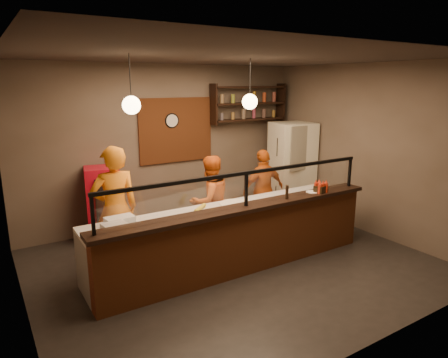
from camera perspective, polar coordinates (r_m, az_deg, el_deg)
floor at (r=6.56m, az=1.50°, el=-12.05°), size 6.00×6.00×0.00m
ceiling at (r=5.93m, az=1.70°, el=17.10°), size 6.00×6.00×0.00m
wall_back at (r=8.21m, az=-8.14°, el=4.77°), size 6.00×0.00×6.00m
wall_left at (r=5.08m, az=-27.89°, el=-2.08°), size 0.00×5.00×5.00m
wall_right at (r=8.07m, az=19.67°, el=3.97°), size 0.00×5.00×5.00m
wall_front at (r=4.26m, az=20.61°, el=-4.15°), size 6.00×0.00×6.00m
brick_patch at (r=8.22m, az=-6.85°, el=6.94°), size 1.60×0.04×1.30m
service_counter at (r=6.13m, az=3.10°, el=-8.84°), size 4.60×0.25×1.00m
counter_ledge at (r=5.95m, az=3.16°, el=-4.11°), size 4.70×0.37×0.06m
worktop_cabinet at (r=6.54m, az=0.55°, el=-8.05°), size 4.60×0.75×0.85m
worktop at (r=6.39m, az=0.56°, el=-4.29°), size 4.60×0.75×0.05m
sneeze_guard at (r=5.85m, az=3.21°, el=-0.94°), size 4.50×0.05×0.52m
wall_shelving at (r=8.91m, az=3.58°, el=10.73°), size 1.84×0.28×0.85m
wall_clock at (r=8.15m, az=-7.50°, el=8.27°), size 0.30×0.04×0.30m
pendant_left at (r=5.43m, az=-13.09°, el=10.26°), size 0.24×0.24×0.77m
pendant_right at (r=6.31m, az=3.71°, el=10.98°), size 0.24×0.24×0.77m
cook_left at (r=6.28m, az=-15.29°, el=-4.17°), size 0.72×0.49×1.94m
cook_mid at (r=7.00m, az=-2.01°, el=-3.23°), size 0.84×0.68×1.63m
cook_right at (r=7.90m, az=5.65°, el=-1.48°), size 0.93×0.40×1.59m
fridge at (r=9.00m, az=9.62°, el=1.60°), size 0.97×0.92×2.00m
red_cooler at (r=7.61m, az=-16.81°, el=-3.43°), size 0.69×0.65×1.37m
pizza_dough at (r=6.57m, az=1.59°, el=-3.50°), size 0.57×0.57×0.01m
prep_tub_a at (r=5.74m, az=-14.14°, el=-5.81°), size 0.29×0.24×0.14m
prep_tub_b at (r=5.69m, az=-15.11°, el=-6.02°), size 0.30×0.25×0.14m
prep_tub_c at (r=5.44m, az=-15.34°, el=-6.90°), size 0.33×0.28×0.15m
rolling_pin at (r=6.26m, az=-3.44°, el=-4.17°), size 0.32×0.27×0.06m
condiment_caddy at (r=6.83m, az=13.65°, el=-1.39°), size 0.24×0.21×0.11m
pepper_mill at (r=6.32m, az=8.98°, el=-1.87°), size 0.06×0.06×0.22m
small_plate at (r=6.81m, az=12.48°, el=-1.81°), size 0.22×0.22×0.01m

